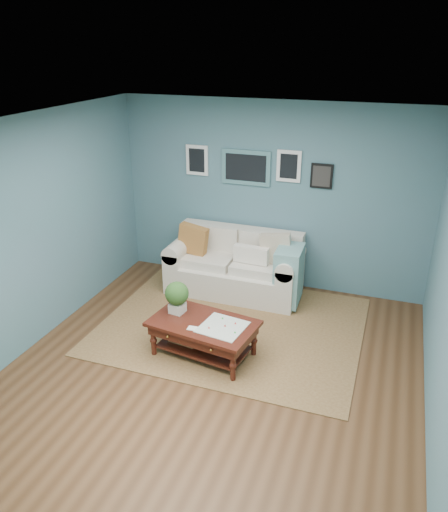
% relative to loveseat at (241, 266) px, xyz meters
% --- Properties ---
extents(room_shell, '(5.00, 5.02, 2.70)m').
position_rel_loveseat_xyz_m(room_shell, '(0.29, -1.97, 0.95)').
color(room_shell, brown).
rests_on(room_shell, ground).
extents(area_rug, '(3.28, 2.62, 0.01)m').
position_rel_loveseat_xyz_m(area_rug, '(0.19, -0.95, -0.40)').
color(area_rug, brown).
rests_on(area_rug, ground).
extents(loveseat, '(1.95, 0.88, 1.00)m').
position_rel_loveseat_xyz_m(loveseat, '(0.00, 0.00, 0.00)').
color(loveseat, silver).
rests_on(loveseat, ground).
extents(coffee_table, '(1.29, 0.87, 0.84)m').
position_rel_loveseat_xyz_m(coffee_table, '(0.03, -1.67, -0.03)').
color(coffee_table, '#340D0B').
rests_on(coffee_table, ground).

